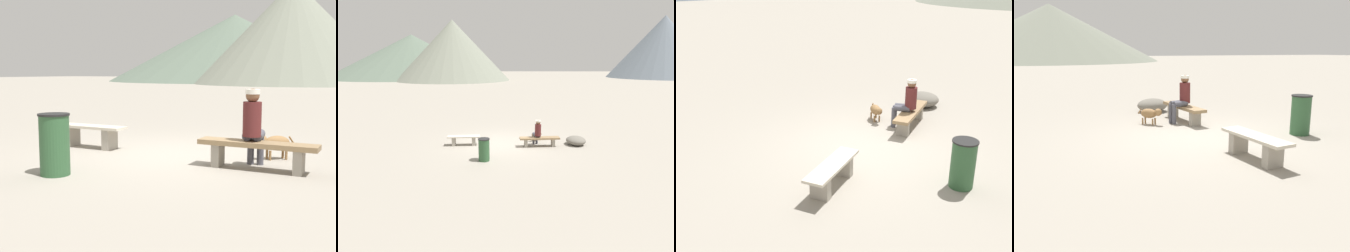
% 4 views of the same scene
% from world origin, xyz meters
% --- Properties ---
extents(ground, '(210.00, 210.00, 0.06)m').
position_xyz_m(ground, '(0.00, 0.00, -0.03)').
color(ground, gray).
extents(bench_left, '(1.55, 0.53, 0.45)m').
position_xyz_m(bench_left, '(-1.86, -0.26, 0.29)').
color(bench_left, gray).
rests_on(bench_left, ground).
extents(bench_right, '(1.87, 0.53, 0.44)m').
position_xyz_m(bench_right, '(1.69, -0.40, 0.33)').
color(bench_right, gray).
rests_on(bench_right, ground).
extents(seated_person, '(0.38, 0.60, 1.26)m').
position_xyz_m(seated_person, '(1.58, -0.31, 0.71)').
color(seated_person, '#511E1E').
rests_on(seated_person, ground).
extents(dog, '(0.55, 0.53, 0.44)m').
position_xyz_m(dog, '(1.64, 0.55, 0.29)').
color(dog, olive).
rests_on(dog, ground).
extents(trash_bin, '(0.46, 0.46, 0.91)m').
position_xyz_m(trash_bin, '(-0.70, -2.29, 0.46)').
color(trash_bin, '#2D5633').
rests_on(trash_bin, ground).
extents(boulder, '(1.18, 1.22, 0.41)m').
position_xyz_m(boulder, '(3.44, -0.08, 0.21)').
color(boulder, '#6B665B').
rests_on(boulder, ground).
extents(distant_peak_0, '(24.26, 24.26, 12.54)m').
position_xyz_m(distant_peak_0, '(-12.20, 47.47, 6.27)').
color(distant_peak_0, gray).
rests_on(distant_peak_0, ground).
extents(distant_peak_1, '(25.20, 25.20, 14.94)m').
position_xyz_m(distant_peak_1, '(37.68, 57.86, 7.47)').
color(distant_peak_1, slate).
rests_on(distant_peak_1, ground).
extents(distant_peak_3, '(41.64, 41.64, 10.87)m').
position_xyz_m(distant_peak_3, '(-25.96, 61.18, 5.44)').
color(distant_peak_3, '#566656').
rests_on(distant_peak_3, ground).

